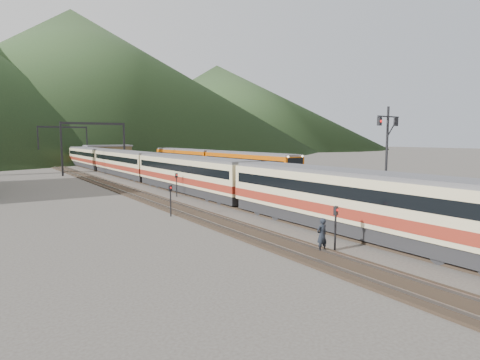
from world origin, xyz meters
TOP-DOWN VIEW (x-y plane):
  - ground at (0.00, 0.00)m, footprint 400.00×400.00m
  - track_main at (0.00, 40.00)m, footprint 2.60×200.00m
  - track_far at (-5.00, 40.00)m, footprint 2.60×200.00m
  - track_second at (11.50, 40.00)m, footprint 2.60×200.00m
  - platform at (5.60, 38.00)m, footprint 8.00×100.00m
  - gantry_near at (-2.85, 55.00)m, footprint 9.55×0.25m
  - gantry_far at (-2.85, 80.00)m, footprint 9.55×0.25m
  - station_shed at (5.60, 78.00)m, footprint 9.40×4.40m
  - hill_b at (30.00, 230.00)m, footprint 220.00×220.00m
  - hill_c at (110.00, 210.00)m, footprint 160.00×160.00m
  - main_train at (0.00, 38.73)m, footprint 3.09×84.59m
  - second_train at (11.50, 43.61)m, footprint 2.72×37.05m
  - signal_mast at (2.46, 6.62)m, footprint 2.20×0.37m
  - short_signal_a at (-3.46, 5.10)m, footprint 0.25×0.21m
  - short_signal_b at (-2.22, 26.61)m, footprint 0.22×0.16m
  - short_signal_c at (-6.70, 17.89)m, footprint 0.24×0.18m
  - worker at (-4.21, 5.29)m, footprint 0.64×0.42m

SIDE VIEW (x-z plane):
  - ground at x=0.00m, z-range 0.00..0.00m
  - track_main at x=0.00m, z-range -0.05..0.18m
  - track_far at x=-5.00m, z-range -0.05..0.18m
  - track_second at x=11.50m, z-range -0.05..0.18m
  - platform at x=5.60m, z-range 0.00..1.00m
  - worker at x=-4.21m, z-range 0.00..1.74m
  - short_signal_a at x=-3.46m, z-range 0.33..2.60m
  - short_signal_b at x=-2.22m, z-range 0.33..2.60m
  - short_signal_c at x=-6.70m, z-range 0.33..2.60m
  - second_train at x=11.50m, z-range 0.23..3.55m
  - main_train at x=0.00m, z-range 0.23..4.00m
  - station_shed at x=5.60m, z-range 1.02..4.12m
  - signal_mast at x=2.46m, z-range 1.74..8.26m
  - gantry_near at x=-2.85m, z-range 1.59..9.59m
  - gantry_far at x=-2.85m, z-range 1.59..9.59m
  - hill_c at x=110.00m, z-range 0.00..50.00m
  - hill_b at x=30.00m, z-range 0.00..75.00m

